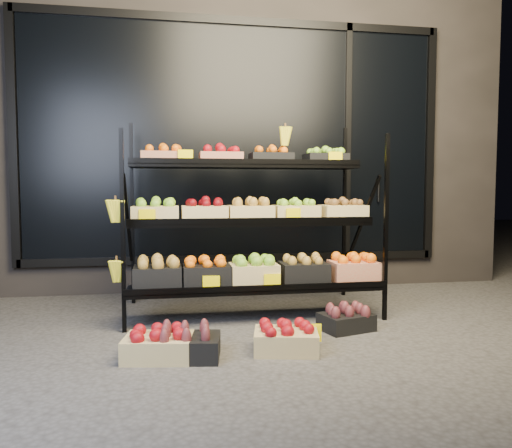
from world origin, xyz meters
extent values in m
plane|color=#514F4C|center=(0.00, 0.00, 0.00)|extent=(24.00, 24.00, 0.00)
cube|color=#2D2826|center=(0.00, 2.60, 1.75)|extent=(6.00, 2.00, 3.50)
cube|color=black|center=(0.00, 1.58, 1.55)|extent=(4.20, 0.04, 2.40)
cube|color=black|center=(0.00, 1.56, 0.34)|extent=(4.30, 0.06, 0.08)
cube|color=black|center=(0.00, 1.56, 2.76)|extent=(4.30, 0.06, 0.08)
cube|color=black|center=(-2.15, 1.56, 1.55)|extent=(0.08, 0.06, 2.50)
cube|color=black|center=(2.15, 1.56, 1.55)|extent=(0.08, 0.06, 2.50)
cube|color=black|center=(1.20, 1.56, 1.55)|extent=(0.06, 0.06, 2.50)
cylinder|color=black|center=(1.55, 1.53, 1.05)|extent=(0.02, 0.02, 0.25)
cube|color=black|center=(-1.02, 0.18, 0.75)|extent=(0.03, 0.03, 1.50)
cube|color=black|center=(1.02, 0.18, 0.75)|extent=(0.03, 0.03, 1.50)
cube|color=black|center=(-1.02, 1.15, 0.83)|extent=(0.03, 0.03, 1.66)
cube|color=black|center=(1.02, 1.15, 0.83)|extent=(0.03, 0.03, 1.66)
cube|color=black|center=(0.00, 0.35, 0.27)|extent=(2.05, 0.42, 0.03)
cube|color=black|center=(0.00, 0.15, 0.30)|extent=(2.05, 0.02, 0.05)
cube|color=black|center=(0.00, 0.65, 0.77)|extent=(2.05, 0.40, 0.03)
cube|color=black|center=(0.00, 0.46, 0.80)|extent=(2.05, 0.02, 0.05)
cube|color=black|center=(0.00, 0.95, 1.27)|extent=(2.05, 0.40, 0.03)
cube|color=black|center=(0.00, 0.76, 1.30)|extent=(2.05, 0.02, 0.05)
cube|color=tan|center=(-0.73, 0.95, 1.33)|extent=(0.38, 0.28, 0.11)
ellipsoid|color=orange|center=(-0.73, 0.95, 1.42)|extent=(0.32, 0.24, 0.07)
cube|color=tan|center=(-0.22, 0.95, 1.33)|extent=(0.38, 0.28, 0.11)
ellipsoid|color=#A80C1C|center=(-0.22, 0.95, 1.42)|extent=(0.32, 0.24, 0.07)
cube|color=black|center=(0.24, 0.95, 1.33)|extent=(0.38, 0.28, 0.11)
ellipsoid|color=orange|center=(0.24, 0.95, 1.42)|extent=(0.32, 0.24, 0.07)
cube|color=black|center=(0.76, 0.95, 1.33)|extent=(0.38, 0.28, 0.11)
ellipsoid|color=#85C330|center=(0.76, 0.95, 1.42)|extent=(0.32, 0.24, 0.07)
cube|color=#D7C07C|center=(-0.80, 0.65, 0.85)|extent=(0.38, 0.28, 0.14)
ellipsoid|color=#85C330|center=(-0.80, 0.65, 0.95)|extent=(0.32, 0.24, 0.07)
cube|color=#D7C07C|center=(-0.39, 0.65, 0.85)|extent=(0.38, 0.28, 0.14)
ellipsoid|color=maroon|center=(-0.39, 0.65, 0.95)|extent=(0.32, 0.24, 0.07)
cube|color=#D7C07C|center=(0.00, 0.65, 0.85)|extent=(0.38, 0.28, 0.14)
ellipsoid|color=#AF8131|center=(0.00, 0.65, 0.95)|extent=(0.32, 0.24, 0.07)
cube|color=#D7C07C|center=(0.40, 0.65, 0.85)|extent=(0.38, 0.28, 0.14)
ellipsoid|color=#85C330|center=(0.40, 0.65, 0.95)|extent=(0.32, 0.24, 0.07)
cube|color=#D7C07C|center=(0.83, 0.65, 0.85)|extent=(0.38, 0.28, 0.14)
ellipsoid|color=brown|center=(0.83, 0.65, 0.95)|extent=(0.32, 0.24, 0.07)
cube|color=black|center=(-0.78, 0.35, 0.37)|extent=(0.38, 0.28, 0.18)
ellipsoid|color=#AF8131|center=(-0.78, 0.35, 0.49)|extent=(0.32, 0.24, 0.07)
cube|color=black|center=(-0.41, 0.35, 0.37)|extent=(0.38, 0.28, 0.18)
ellipsoid|color=orange|center=(-0.41, 0.35, 0.49)|extent=(0.32, 0.24, 0.07)
cube|color=#D7C07C|center=(-0.02, 0.35, 0.37)|extent=(0.38, 0.28, 0.18)
ellipsoid|color=#85C330|center=(-0.02, 0.35, 0.49)|extent=(0.32, 0.24, 0.07)
cube|color=black|center=(0.39, 0.35, 0.37)|extent=(0.38, 0.28, 0.18)
ellipsoid|color=#AF8131|center=(0.39, 0.35, 0.49)|extent=(0.32, 0.24, 0.07)
cube|color=tan|center=(0.82, 0.35, 0.37)|extent=(0.38, 0.28, 0.18)
ellipsoid|color=orange|center=(0.82, 0.35, 0.49)|extent=(0.32, 0.24, 0.07)
ellipsoid|color=#FFF430|center=(-1.07, 0.20, 0.99)|extent=(0.14, 0.08, 0.22)
ellipsoid|color=#FFF430|center=(-1.07, 0.20, 0.54)|extent=(0.14, 0.08, 0.22)
ellipsoid|color=#FFF430|center=(0.35, 0.85, 1.63)|extent=(0.14, 0.08, 0.22)
cube|color=#F6DF00|center=(-0.86, 0.50, 0.84)|extent=(0.13, 0.01, 0.12)
cube|color=#F6DF00|center=(0.34, 0.50, 0.84)|extent=(0.13, 0.01, 0.12)
cube|color=#F6DF00|center=(0.81, 0.80, 1.34)|extent=(0.13, 0.01, 0.12)
cube|color=#F6DF00|center=(-0.54, 0.80, 1.34)|extent=(0.13, 0.01, 0.12)
cube|color=#F6DF00|center=(-0.38, 0.20, 0.34)|extent=(0.13, 0.01, 0.12)
cube|color=#F6DF00|center=(0.10, 0.20, 0.34)|extent=(0.13, 0.01, 0.12)
cube|color=#F6DF00|center=(0.24, -0.40, 0.06)|extent=(0.13, 0.01, 0.12)
cube|color=#D7C07C|center=(-0.76, -0.45, 0.07)|extent=(0.46, 0.37, 0.14)
ellipsoid|color=#A80C1C|center=(-0.76, -0.45, 0.17)|extent=(0.39, 0.31, 0.07)
cube|color=black|center=(-0.59, -0.48, 0.07)|extent=(0.45, 0.36, 0.14)
ellipsoid|color=maroon|center=(-0.59, -0.48, 0.17)|extent=(0.38, 0.30, 0.07)
cube|color=#D7C07C|center=(0.05, -0.46, 0.07)|extent=(0.46, 0.38, 0.14)
ellipsoid|color=#A80C1C|center=(0.05, -0.46, 0.17)|extent=(0.39, 0.32, 0.07)
cube|color=black|center=(0.61, -0.05, 0.06)|extent=(0.43, 0.36, 0.13)
ellipsoid|color=maroon|center=(0.61, -0.05, 0.16)|extent=(0.36, 0.30, 0.07)
camera|label=1|loc=(-0.69, -3.57, 1.06)|focal=35.00mm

